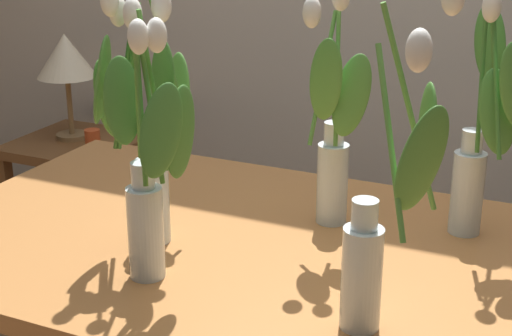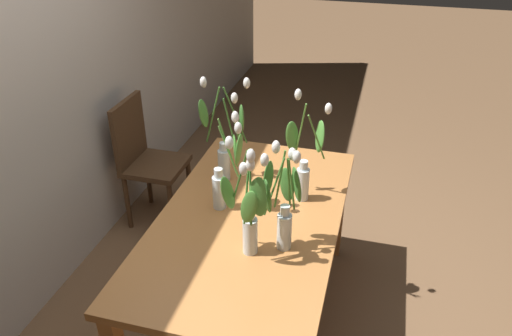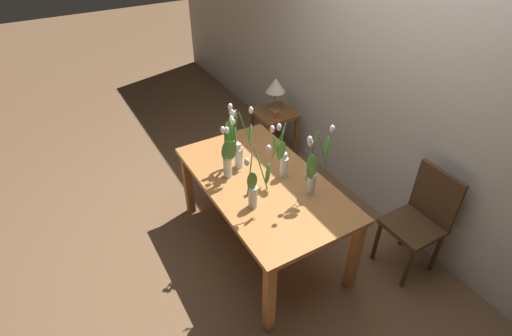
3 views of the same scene
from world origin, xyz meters
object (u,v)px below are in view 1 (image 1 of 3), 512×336
Objects in this scene: dining_table at (285,288)px; tulip_vase_0 at (150,163)px; tulip_vase_3 at (333,148)px; table_lamp at (66,59)px; pillar_candle at (93,140)px; tulip_vase_1 at (382,228)px; tulip_vase_4 at (482,136)px; side_table at (78,170)px; tulip_vase_2 at (140,134)px.

dining_table is 0.42m from tulip_vase_0.
tulip_vase_3 reaches higher than tulip_vase_0.
tulip_vase_0 is 1.56m from table_lamp.
tulip_vase_0 is 1.45m from pillar_candle.
dining_table is 0.31m from tulip_vase_3.
dining_table is 2.77× the size of tulip_vase_1.
tulip_vase_4 is 1.07× the size of side_table.
tulip_vase_1 is 0.46m from tulip_vase_4.
dining_table is 0.44m from tulip_vase_2.
tulip_vase_2 is 1.06× the size of tulip_vase_3.
pillar_candle is at bearing 131.36° from tulip_vase_0.
tulip_vase_2 is at bearing -45.72° from table_lamp.
tulip_vase_2 is at bearing -153.56° from tulip_vase_4.
tulip_vase_1 is 1.05× the size of side_table.
tulip_vase_1 reaches higher than dining_table.
tulip_vase_3 is at bearing 71.25° from dining_table.
side_table is (-1.28, 0.76, -0.49)m from tulip_vase_3.
dining_table is 21.33× the size of pillar_candle.
tulip_vase_1 is at bearing -37.95° from pillar_candle.
pillar_candle is (-0.92, 1.05, -0.38)m from tulip_vase_0.
dining_table is 1.58m from table_lamp.
tulip_vase_4 reaches higher than tulip_vase_0.
tulip_vase_3 is 0.98× the size of side_table.
tulip_vase_1 reaches higher than tulip_vase_3.
pillar_candle is (-0.82, 0.92, -0.38)m from tulip_vase_2.
tulip_vase_0 reaches higher than side_table.
dining_table is 2.91× the size of side_table.
tulip_vase_1 reaches higher than pillar_candle.
tulip_vase_0 is 0.68m from tulip_vase_4.
tulip_vase_3 is at bearing 33.23° from tulip_vase_2.
tulip_vase_3 is (0.34, 0.22, -0.05)m from tulip_vase_2.
tulip_vase_2 is 1.46m from side_table.
tulip_vase_1 is at bearing -14.96° from tulip_vase_2.
pillar_candle is (-1.44, 0.61, -0.37)m from tulip_vase_4.
table_lamp reaches higher than dining_table.
tulip_vase_4 is (0.29, 0.09, 0.04)m from tulip_vase_3.
tulip_vase_2 reaches higher than dining_table.
tulip_vase_3 is at bearing -30.68° from side_table.
side_table is (-0.94, 0.98, -0.54)m from tulip_vase_2.
pillar_candle is (-1.16, 0.70, -0.34)m from tulip_vase_3.
side_table is (-1.23, 0.90, -0.22)m from dining_table.
side_table is 0.43m from table_lamp.
tulip_vase_1 is 1.45× the size of table_lamp.
tulip_vase_2 is 1.04× the size of side_table.
tulip_vase_3 is 1.39m from pillar_candle.
tulip_vase_1 is 1.08× the size of tulip_vase_3.
tulip_vase_0 is 1.35× the size of table_lamp.
tulip_vase_3 is 7.17× the size of pillar_candle.
tulip_vase_0 is (-0.19, -0.21, 0.32)m from dining_table.
tulip_vase_4 reaches higher than table_lamp.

